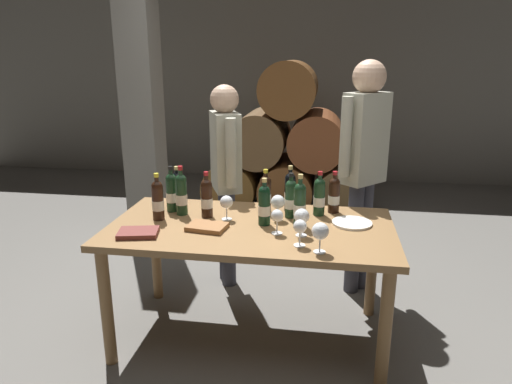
% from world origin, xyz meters
% --- Properties ---
extents(ground_plane, '(14.00, 14.00, 0.00)m').
position_xyz_m(ground_plane, '(0.00, 0.00, 0.00)').
color(ground_plane, '#66635E').
extents(cellar_back_wall, '(10.00, 0.24, 2.80)m').
position_xyz_m(cellar_back_wall, '(0.00, 4.20, 1.40)').
color(cellar_back_wall, slate).
rests_on(cellar_back_wall, ground_plane).
extents(barrel_stack, '(1.86, 0.90, 1.69)m').
position_xyz_m(barrel_stack, '(0.00, 2.60, 0.66)').
color(barrel_stack, brown).
rests_on(barrel_stack, ground_plane).
extents(stone_pillar, '(0.32, 0.32, 2.60)m').
position_xyz_m(stone_pillar, '(-1.30, 1.60, 1.30)').
color(stone_pillar, slate).
rests_on(stone_pillar, ground_plane).
extents(dining_table, '(1.70, 0.90, 0.76)m').
position_xyz_m(dining_table, '(0.00, 0.00, 0.67)').
color(dining_table, olive).
rests_on(dining_table, ground_plane).
extents(wine_bottle_0, '(0.07, 0.07, 0.30)m').
position_xyz_m(wine_bottle_0, '(-0.58, 0.02, 0.89)').
color(wine_bottle_0, black).
rests_on(wine_bottle_0, dining_table).
extents(wine_bottle_1, '(0.07, 0.07, 0.30)m').
position_xyz_m(wine_bottle_1, '(-0.55, 0.19, 0.89)').
color(wine_bottle_1, '#19381E').
rests_on(wine_bottle_1, dining_table).
extents(wine_bottle_2, '(0.07, 0.07, 0.29)m').
position_xyz_m(wine_bottle_2, '(0.08, 0.03, 0.89)').
color(wine_bottle_2, black).
rests_on(wine_bottle_2, dining_table).
extents(wine_bottle_3, '(0.07, 0.07, 0.29)m').
position_xyz_m(wine_bottle_3, '(0.40, 0.26, 0.88)').
color(wine_bottle_3, '#19381E').
rests_on(wine_bottle_3, dining_table).
extents(wine_bottle_4, '(0.07, 0.07, 0.27)m').
position_xyz_m(wine_bottle_4, '(0.49, 0.32, 0.88)').
color(wine_bottle_4, black).
rests_on(wine_bottle_4, dining_table).
extents(wine_bottle_5, '(0.07, 0.07, 0.32)m').
position_xyz_m(wine_bottle_5, '(0.29, 0.04, 0.90)').
color(wine_bottle_5, '#19381E').
rests_on(wine_bottle_5, dining_table).
extents(wine_bottle_6, '(0.07, 0.07, 0.28)m').
position_xyz_m(wine_bottle_6, '(-0.55, 0.28, 0.88)').
color(wine_bottle_6, black).
rests_on(wine_bottle_6, dining_table).
extents(wine_bottle_7, '(0.07, 0.07, 0.32)m').
position_xyz_m(wine_bottle_7, '(-0.47, 0.13, 0.90)').
color(wine_bottle_7, '#19381E').
rests_on(wine_bottle_7, dining_table).
extents(wine_bottle_8, '(0.07, 0.07, 0.29)m').
position_xyz_m(wine_bottle_8, '(-0.30, 0.11, 0.89)').
color(wine_bottle_8, black).
rests_on(wine_bottle_8, dining_table).
extents(wine_bottle_9, '(0.07, 0.07, 0.29)m').
position_xyz_m(wine_bottle_9, '(0.22, 0.19, 0.88)').
color(wine_bottle_9, '#19381E').
rests_on(wine_bottle_9, dining_table).
extents(wine_bottle_10, '(0.07, 0.07, 0.28)m').
position_xyz_m(wine_bottle_10, '(0.05, 0.27, 0.88)').
color(wine_bottle_10, black).
rests_on(wine_bottle_10, dining_table).
extents(wine_bottle_11, '(0.07, 0.07, 0.30)m').
position_xyz_m(wine_bottle_11, '(0.21, 0.31, 0.89)').
color(wine_bottle_11, black).
rests_on(wine_bottle_11, dining_table).
extents(wine_glass_0, '(0.09, 0.09, 0.16)m').
position_xyz_m(wine_glass_0, '(0.31, -0.12, 0.87)').
color(wine_glass_0, white).
rests_on(wine_glass_0, dining_table).
extents(wine_glass_1, '(0.09, 0.09, 0.16)m').
position_xyz_m(wine_glass_1, '(0.42, -0.34, 0.87)').
color(wine_glass_1, white).
rests_on(wine_glass_1, dining_table).
extents(wine_glass_2, '(0.08, 0.08, 0.15)m').
position_xyz_m(wine_glass_2, '(-0.16, 0.08, 0.87)').
color(wine_glass_2, white).
rests_on(wine_glass_2, dining_table).
extents(wine_glass_3, '(0.07, 0.07, 0.15)m').
position_xyz_m(wine_glass_3, '(0.31, -0.27, 0.86)').
color(wine_glass_3, white).
rests_on(wine_glass_3, dining_table).
extents(wine_glass_4, '(0.09, 0.09, 0.16)m').
position_xyz_m(wine_glass_4, '(0.15, 0.12, 0.87)').
color(wine_glass_4, white).
rests_on(wine_glass_4, dining_table).
extents(wine_glass_5, '(0.07, 0.07, 0.15)m').
position_xyz_m(wine_glass_5, '(0.17, -0.11, 0.86)').
color(wine_glass_5, white).
rests_on(wine_glass_5, dining_table).
extents(tasting_notebook, '(0.24, 0.19, 0.03)m').
position_xyz_m(tasting_notebook, '(-0.24, -0.10, 0.77)').
color(tasting_notebook, '#936038').
rests_on(tasting_notebook, dining_table).
extents(leather_ledger, '(0.25, 0.20, 0.03)m').
position_xyz_m(leather_ledger, '(-0.61, -0.25, 0.77)').
color(leather_ledger, brown).
rests_on(leather_ledger, dining_table).
extents(serving_plate, '(0.24, 0.24, 0.01)m').
position_xyz_m(serving_plate, '(0.60, 0.11, 0.77)').
color(serving_plate, white).
rests_on(serving_plate, dining_table).
extents(sommelier_presenting, '(0.36, 0.38, 1.72)m').
position_xyz_m(sommelier_presenting, '(0.70, 0.75, 1.04)').
color(sommelier_presenting, '#383842').
rests_on(sommelier_presenting, ground_plane).
extents(taster_seated_left, '(0.29, 0.46, 1.54)m').
position_xyz_m(taster_seated_left, '(-0.31, 0.72, 0.92)').
color(taster_seated_left, '#383842').
rests_on(taster_seated_left, ground_plane).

